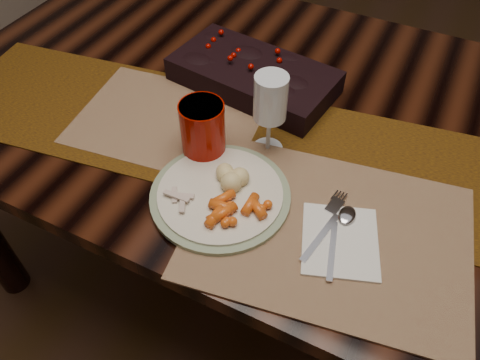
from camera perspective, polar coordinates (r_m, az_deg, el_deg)
The scene contains 15 objects.
floor at distance 1.68m, azimuth 4.98°, elevation -11.96°, with size 5.00×5.00×0.00m, color black.
dining_table at distance 1.37m, azimuth 6.00°, elevation -4.12°, with size 1.80×1.00×0.75m, color black.
table_runner at distance 1.00m, azimuth 7.68°, elevation 3.15°, with size 1.68×0.35×0.00m, color black.
centerpiece at distance 1.15m, azimuth 1.66°, elevation 13.00°, with size 0.39×0.20×0.08m, color black, non-canonical shape.
placemat_main at distance 0.88m, azimuth 10.77°, elevation -6.19°, with size 0.50×0.37×0.00m, color brown.
placemat_second at distance 1.08m, azimuth -8.82°, elevation 7.20°, with size 0.40×0.30×0.00m, color olive.
dinner_plate at distance 0.90m, azimuth -2.43°, elevation -1.79°, with size 0.27×0.27×0.02m, color beige.
baby_carrots at distance 0.85m, azimuth -0.78°, elevation -4.23°, with size 0.10×0.08×0.02m, color #D75513, non-canonical shape.
mashed_potatoes at distance 0.90m, azimuth -0.90°, elevation 0.94°, with size 0.09×0.07×0.05m, color #E0C87F, non-canonical shape.
turkey_shreds at distance 0.89m, azimuth -7.45°, elevation -1.98°, with size 0.07×0.06×0.02m, color tan, non-canonical shape.
napkin at distance 0.86m, azimuth 12.09°, elevation -7.26°, with size 0.13×0.16×0.01m, color white.
fork at distance 0.87m, azimuth 10.21°, elevation -5.89°, with size 0.02×0.16×0.00m, color white, non-canonical shape.
spoon at distance 0.86m, azimuth 11.73°, elevation -7.05°, with size 0.03×0.16×0.00m, color silver, non-canonical shape.
red_cup at distance 0.95m, azimuth -4.56°, elevation 6.09°, with size 0.09×0.09×0.12m, color #930B00.
wine_glass at distance 0.94m, azimuth 3.62°, elevation 7.84°, with size 0.07×0.07×0.19m, color #A8BFCC, non-canonical shape.
Camera 1 is at (0.24, -0.81, 1.45)m, focal length 35.00 mm.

